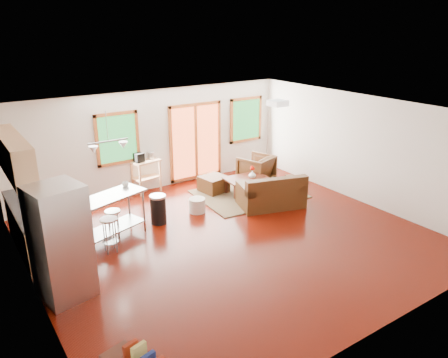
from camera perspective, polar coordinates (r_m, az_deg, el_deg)
floor at (r=9.04m, az=1.07°, el=-7.77°), size 7.50×7.00×0.02m
ceiling at (r=8.16m, az=1.19°, el=8.74°), size 7.50×7.00×0.02m
back_wall at (r=11.44m, az=-9.06°, el=5.02°), size 7.50×0.02×2.60m
left_wall at (r=7.21m, az=-24.29°, el=-5.62°), size 0.02×7.00×2.60m
right_wall at (r=11.01m, az=17.40°, el=3.77°), size 0.02×7.00×2.60m
front_wall at (r=6.23m, az=20.23°, el=-9.06°), size 7.50×0.02×2.60m
window_left at (r=10.97m, az=-13.73°, el=5.15°), size 1.10×0.05×1.30m
french_doors at (r=11.98m, az=-3.70°, el=4.92°), size 1.60×0.05×2.10m
window_right at (r=12.80m, az=2.89°, el=7.75°), size 1.10×0.05×1.30m
rug at (r=11.23m, az=3.24°, el=-1.96°), size 2.68×2.14×0.03m
loveseat at (r=10.46m, az=6.23°, el=-1.94°), size 1.69×1.24×0.81m
coffee_table at (r=11.18m, az=2.88°, el=-0.09°), size 1.13×0.73×0.43m
armchair at (r=11.95m, az=4.22°, el=1.48°), size 1.03×1.00×0.85m
ottoman at (r=11.34m, az=-1.38°, el=-0.67°), size 0.71×0.71×0.41m
pouf at (r=10.16m, az=-3.53°, el=-3.45°), size 0.44×0.44×0.33m
vase at (r=11.18m, az=3.72°, el=0.68°), size 0.24×0.24×0.32m
book at (r=11.10m, az=5.06°, el=0.59°), size 0.20×0.06×0.27m
cabinets at (r=8.94m, az=-24.31°, el=-3.36°), size 0.64×2.24×2.30m
refrigerator at (r=7.31m, az=-20.50°, el=-7.79°), size 0.89×0.87×1.89m
island at (r=8.97m, az=-14.75°, el=-3.96°), size 1.63×1.04×0.96m
cup at (r=9.29m, az=-12.76°, el=-0.59°), size 0.15×0.13×0.13m
bar_stool_a at (r=8.59m, az=-14.77°, el=-6.10°), size 0.36×0.36×0.70m
bar_stool_b at (r=9.02m, az=-14.28°, el=-5.00°), size 0.41×0.41×0.66m
trash_can at (r=9.65m, az=-8.59°, el=-3.91°), size 0.40×0.40×0.65m
kitchen_cart at (r=11.30m, az=-10.31°, el=1.81°), size 0.78×0.58×1.09m
ceiling_flush at (r=9.61m, az=7.03°, el=9.82°), size 0.35×0.35×0.12m
pendant_light at (r=8.80m, az=-14.83°, el=4.13°), size 0.80×0.18×0.79m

